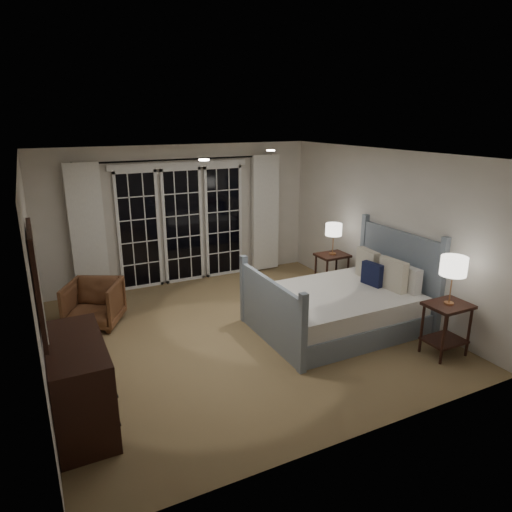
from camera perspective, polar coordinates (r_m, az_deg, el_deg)
name	(u,v)px	position (r m, az deg, el deg)	size (l,w,h in m)	color
floor	(240,333)	(6.60, -2.06, -9.64)	(5.00, 5.00, 0.00)	olive
ceiling	(238,155)	(5.92, -2.32, 12.55)	(5.00, 5.00, 0.00)	white
wall_left	(34,277)	(5.64, -25.99, -2.41)	(0.02, 5.00, 2.50)	beige
wall_right	(383,230)	(7.49, 15.55, 3.19)	(0.02, 5.00, 2.50)	beige
wall_back	(182,215)	(8.42, -9.26, 5.08)	(5.00, 0.02, 2.50)	beige
wall_front	(357,320)	(4.13, 12.46, -7.87)	(5.00, 0.02, 2.50)	beige
french_doors	(183,224)	(8.41, -9.13, 3.96)	(2.50, 0.04, 2.20)	black
curtain_rod	(181,159)	(8.18, -9.38, 11.82)	(0.03, 0.03, 3.50)	black
curtain_left	(88,232)	(8.00, -20.30, 2.88)	(0.55, 0.10, 2.25)	white
curtain_right	(265,213)	(8.95, 1.16, 5.35)	(0.55, 0.10, 2.25)	white
downlight_a	(271,150)	(6.81, 1.85, 13.05)	(0.12, 0.12, 0.01)	white
downlight_b	(204,160)	(5.32, -6.52, 11.84)	(0.12, 0.12, 0.01)	white
bed	(341,305)	(6.77, 10.55, -6.10)	(2.27, 1.64, 1.33)	slate
nightstand_left	(446,321)	(6.35, 22.70, -7.50)	(0.54, 0.43, 0.70)	black
nightstand_right	(332,267)	(8.06, 9.45, -1.35)	(0.53, 0.42, 0.68)	black
lamp_left	(454,267)	(6.10, 23.48, -1.21)	(0.32, 0.32, 0.62)	tan
lamp_right	(334,230)	(7.88, 9.69, 3.23)	(0.28, 0.28, 0.54)	tan
armchair	(94,304)	(7.11, -19.59, -5.64)	(0.72, 0.74, 0.68)	brown
dresser	(79,383)	(4.97, -21.21, -14.64)	(0.54, 1.27, 0.90)	black
mirror	(37,282)	(4.51, -25.68, -2.97)	(0.05, 0.85, 1.00)	black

